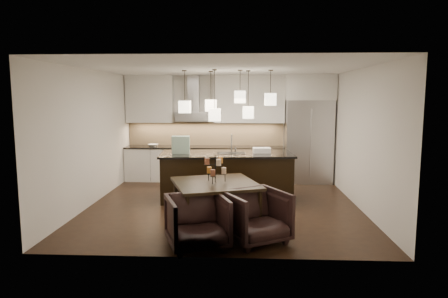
{
  "coord_description": "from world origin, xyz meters",
  "views": [
    {
      "loc": [
        0.41,
        -8.08,
        2.24
      ],
      "look_at": [
        0.0,
        0.2,
        1.15
      ],
      "focal_mm": 32.0,
      "sensor_mm": 36.0,
      "label": 1
    }
  ],
  "objects_px": {
    "refrigerator": "(308,142)",
    "dining_table": "(215,205)",
    "armchair_right": "(256,216)",
    "island_body": "(227,177)",
    "armchair_left": "(197,222)"
  },
  "relations": [
    {
      "from": "dining_table",
      "to": "armchair_left",
      "type": "xyz_separation_m",
      "value": [
        -0.21,
        -0.91,
        -0.0
      ]
    },
    {
      "from": "refrigerator",
      "to": "island_body",
      "type": "xyz_separation_m",
      "value": [
        -2.06,
        -1.86,
        -0.59
      ]
    },
    {
      "from": "refrigerator",
      "to": "armchair_right",
      "type": "height_order",
      "value": "refrigerator"
    },
    {
      "from": "armchair_left",
      "to": "armchair_right",
      "type": "bearing_deg",
      "value": -1.85
    },
    {
      "from": "refrigerator",
      "to": "dining_table",
      "type": "relative_size",
      "value": 1.61
    },
    {
      "from": "refrigerator",
      "to": "island_body",
      "type": "relative_size",
      "value": 0.78
    },
    {
      "from": "armchair_left",
      "to": "armchair_right",
      "type": "distance_m",
      "value": 0.92
    },
    {
      "from": "island_body",
      "to": "armchair_right",
      "type": "xyz_separation_m",
      "value": [
        0.56,
        -2.62,
        -0.08
      ]
    },
    {
      "from": "armchair_left",
      "to": "armchair_right",
      "type": "relative_size",
      "value": 0.97
    },
    {
      "from": "dining_table",
      "to": "armchair_left",
      "type": "distance_m",
      "value": 0.94
    },
    {
      "from": "refrigerator",
      "to": "armchair_right",
      "type": "relative_size",
      "value": 2.4
    },
    {
      "from": "armchair_right",
      "to": "island_body",
      "type": "bearing_deg",
      "value": 72.32
    },
    {
      "from": "dining_table",
      "to": "refrigerator",
      "type": "bearing_deg",
      "value": 42.3
    },
    {
      "from": "island_body",
      "to": "armchair_left",
      "type": "relative_size",
      "value": 3.18
    },
    {
      "from": "dining_table",
      "to": "armchair_right",
      "type": "distance_m",
      "value": 0.91
    }
  ]
}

